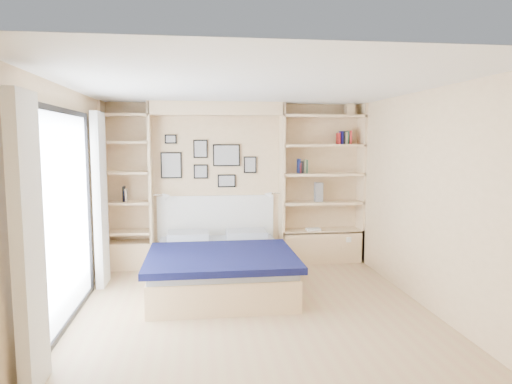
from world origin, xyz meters
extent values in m
plane|color=tan|center=(0.00, 0.00, 0.00)|extent=(4.50, 4.50, 0.00)
plane|color=beige|center=(0.00, 2.25, 1.25)|extent=(4.00, 0.00, 4.00)
plane|color=beige|center=(0.00, -2.25, 1.25)|extent=(4.00, 0.00, 4.00)
plane|color=beige|center=(-2.00, 0.00, 1.25)|extent=(0.00, 4.50, 4.50)
plane|color=beige|center=(2.00, 0.00, 1.25)|extent=(0.00, 4.50, 4.50)
plane|color=white|center=(0.00, 0.00, 2.50)|extent=(4.50, 4.50, 0.00)
cube|color=beige|center=(-1.30, 2.08, 1.25)|extent=(0.04, 0.35, 2.50)
cube|color=beige|center=(0.70, 2.08, 1.25)|extent=(0.04, 0.35, 2.50)
cube|color=beige|center=(-0.30, 2.08, 2.40)|extent=(2.00, 0.35, 0.20)
cube|color=beige|center=(1.98, 2.08, 1.25)|extent=(0.04, 0.35, 2.50)
cube|color=beige|center=(-1.98, 2.08, 1.25)|extent=(0.04, 0.35, 2.50)
cube|color=beige|center=(1.35, 2.08, 0.25)|extent=(1.30, 0.35, 0.50)
cube|color=beige|center=(-1.65, 2.08, 0.20)|extent=(0.70, 0.35, 0.40)
cube|color=black|center=(-1.97, 0.00, 2.23)|extent=(0.04, 2.08, 0.06)
cube|color=black|center=(-1.97, 0.00, 0.03)|extent=(0.04, 2.08, 0.06)
cube|color=black|center=(-1.97, -1.02, 1.10)|extent=(0.04, 0.06, 2.20)
cube|color=black|center=(-1.97, 1.02, 1.10)|extent=(0.04, 0.06, 2.20)
cube|color=silver|center=(-1.98, 0.00, 1.12)|extent=(0.01, 2.00, 2.20)
cube|color=white|center=(-1.88, -1.30, 1.15)|extent=(0.10, 0.45, 2.30)
cube|color=white|center=(-1.88, 1.30, 1.15)|extent=(0.10, 0.45, 2.30)
cube|color=beige|center=(1.35, 2.08, 0.50)|extent=(1.30, 0.35, 0.04)
cube|color=beige|center=(1.35, 2.08, 0.95)|extent=(1.30, 0.35, 0.04)
cube|color=beige|center=(1.35, 2.08, 1.40)|extent=(1.30, 0.35, 0.04)
cube|color=beige|center=(1.35, 2.08, 1.85)|extent=(1.30, 0.35, 0.04)
cube|color=beige|center=(1.35, 2.08, 2.30)|extent=(1.30, 0.35, 0.04)
cube|color=beige|center=(-1.65, 2.08, 0.55)|extent=(0.70, 0.35, 0.04)
cube|color=beige|center=(-1.65, 2.08, 1.00)|extent=(0.70, 0.35, 0.04)
cube|color=beige|center=(-1.65, 2.08, 1.45)|extent=(0.70, 0.35, 0.04)
cube|color=beige|center=(-1.65, 2.08, 1.90)|extent=(0.70, 0.35, 0.04)
cube|color=beige|center=(-1.65, 2.08, 2.30)|extent=(0.70, 0.35, 0.04)
cube|color=beige|center=(-0.32, 0.99, 0.19)|extent=(1.72, 2.15, 0.38)
cube|color=#A6ABB5|center=(-0.32, 0.99, 0.43)|extent=(1.68, 2.11, 0.10)
cube|color=#0C0F38|center=(-0.32, 0.62, 0.50)|extent=(1.82, 1.50, 0.08)
cube|color=#A6ABB5|center=(-0.75, 1.76, 0.54)|extent=(0.59, 0.43, 0.12)
cube|color=#A6ABB5|center=(0.11, 1.76, 0.54)|extent=(0.59, 0.43, 0.12)
cube|color=white|center=(-0.32, 2.22, 0.72)|extent=(1.82, 0.04, 0.70)
cube|color=black|center=(-1.00, 2.23, 1.55)|extent=(0.32, 0.02, 0.40)
cube|color=gray|center=(-1.00, 2.21, 1.55)|extent=(0.28, 0.01, 0.36)
cube|color=black|center=(-0.55, 2.23, 1.80)|extent=(0.22, 0.02, 0.28)
cube|color=gray|center=(-0.55, 2.21, 1.80)|extent=(0.18, 0.01, 0.24)
cube|color=black|center=(-0.55, 2.23, 1.45)|extent=(0.22, 0.02, 0.22)
cube|color=gray|center=(-0.55, 2.21, 1.45)|extent=(0.18, 0.01, 0.18)
cube|color=black|center=(-0.15, 2.23, 1.70)|extent=(0.42, 0.02, 0.34)
cube|color=gray|center=(-0.15, 2.21, 1.70)|extent=(0.38, 0.01, 0.30)
cube|color=black|center=(-0.15, 2.23, 1.30)|extent=(0.28, 0.02, 0.20)
cube|color=gray|center=(-0.15, 2.21, 1.30)|extent=(0.24, 0.01, 0.16)
cube|color=black|center=(0.22, 2.23, 1.55)|extent=(0.20, 0.02, 0.26)
cube|color=gray|center=(0.22, 2.21, 1.55)|extent=(0.16, 0.01, 0.22)
cube|color=black|center=(-1.00, 2.23, 1.95)|extent=(0.18, 0.02, 0.14)
cube|color=gray|center=(-1.00, 2.21, 1.95)|extent=(0.14, 0.01, 0.10)
cylinder|color=silver|center=(-1.16, 2.00, 1.12)|extent=(0.20, 0.02, 0.02)
cone|color=white|center=(-1.06, 2.00, 1.10)|extent=(0.13, 0.12, 0.15)
cylinder|color=silver|center=(0.56, 2.00, 1.12)|extent=(0.20, 0.02, 0.02)
cone|color=white|center=(0.46, 2.00, 1.10)|extent=(0.13, 0.12, 0.15)
cube|color=#A51E1E|center=(0.97, 2.07, 1.50)|extent=(0.02, 0.15, 0.16)
cube|color=navy|center=(0.96, 2.07, 1.53)|extent=(0.03, 0.15, 0.22)
cube|color=black|center=(1.01, 2.07, 1.51)|extent=(0.03, 0.15, 0.19)
cube|color=tan|center=(1.06, 2.07, 1.52)|extent=(0.04, 0.15, 0.21)
cube|color=#26593F|center=(1.08, 2.07, 1.52)|extent=(0.03, 0.15, 0.21)
cube|color=#A51E1E|center=(1.59, 2.07, 1.96)|extent=(0.02, 0.15, 0.17)
cube|color=navy|center=(1.64, 2.07, 1.97)|extent=(0.03, 0.15, 0.20)
cube|color=black|center=(1.66, 2.07, 1.97)|extent=(0.03, 0.15, 0.20)
cube|color=tan|center=(1.71, 2.07, 1.96)|extent=(0.04, 0.15, 0.19)
cube|color=#26593F|center=(1.73, 2.07, 1.97)|extent=(0.03, 0.15, 0.21)
cube|color=#A51E1E|center=(1.77, 2.07, 1.98)|extent=(0.03, 0.15, 0.21)
cube|color=navy|center=(-1.68, 2.07, 1.11)|extent=(0.02, 0.15, 0.17)
cube|color=black|center=(-1.69, 2.07, 1.14)|extent=(0.03, 0.15, 0.23)
cube|color=tan|center=(-1.66, 2.07, 1.12)|extent=(0.03, 0.15, 0.19)
cube|color=beige|center=(1.77, 2.07, 2.40)|extent=(0.13, 0.13, 0.15)
cone|color=beige|center=(1.77, 2.07, 2.51)|extent=(0.20, 0.20, 0.08)
cube|color=slate|center=(1.29, 2.07, 1.12)|extent=(0.12, 0.12, 0.30)
cube|color=white|center=(1.20, 2.02, 0.54)|extent=(0.22, 0.16, 0.03)
camera|label=1|loc=(-0.59, -4.88, 1.92)|focal=32.00mm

